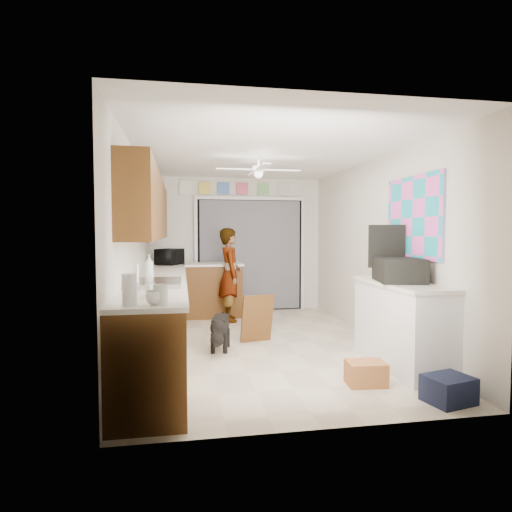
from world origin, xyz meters
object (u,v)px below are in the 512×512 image
suitcase (399,270)px  man (230,275)px  navy_crate (448,389)px  paper_towel_roll (130,290)px  cardboard_box (366,373)px  microwave (170,257)px  soap_bottle (149,266)px  dog (220,331)px  cup (155,298)px

suitcase → man: 3.15m
suitcase → navy_crate: bearing=-80.7°
paper_towel_roll → cardboard_box: (2.14, 0.58, -0.95)m
suitcase → cardboard_box: 1.23m
microwave → soap_bottle: bearing=-159.7°
microwave → paper_towel_roll: microwave is taller
paper_towel_roll → suitcase: (2.73, 1.08, 0.01)m
paper_towel_roll → navy_crate: paper_towel_roll is taller
suitcase → cardboard_box: (-0.59, -0.50, -0.96)m
dog → suitcase: bearing=-15.5°
soap_bottle → cup: (0.18, -1.85, -0.09)m
microwave → cardboard_box: (1.95, -3.45, -0.96)m
microwave → suitcase: size_ratio=0.79×
cup → paper_towel_roll: bearing=180.0°
cardboard_box → dog: 1.96m
suitcase → man: man is taller
soap_bottle → navy_crate: size_ratio=0.76×
suitcase → man: size_ratio=0.39×
microwave → cup: (-0.00, -4.03, -0.08)m
paper_towel_roll → navy_crate: bearing=1.1°
paper_towel_roll → cardboard_box: size_ratio=0.66×
soap_bottle → suitcase: size_ratio=0.48×
navy_crate → man: size_ratio=0.24×
cardboard_box → navy_crate: bearing=-45.4°
microwave → navy_crate: microwave is taller
soap_bottle → cup: size_ratio=2.11×
suitcase → paper_towel_roll: bearing=-145.2°
soap_bottle → cardboard_box: size_ratio=0.80×
soap_bottle → cup: 1.86m
dog → paper_towel_roll: bearing=-100.8°
soap_bottle → suitcase: 2.83m
microwave → soap_bottle: (-0.18, -2.18, 0.01)m
navy_crate → dog: size_ratio=0.63×
microwave → cardboard_box: 4.08m
dog → man: bearing=91.5°
suitcase → dog: bearing=165.8°
paper_towel_roll → suitcase: bearing=21.6°
paper_towel_roll → suitcase: 2.94m
microwave → paper_towel_roll: 4.04m
microwave → cup: 4.03m
microwave → dog: bearing=-136.3°
cup → dog: cup is taller
microwave → cup: microwave is taller
microwave → navy_crate: 4.79m
microwave → paper_towel_roll: (-0.18, -4.03, -0.01)m
soap_bottle → man: 2.29m
dog → microwave: bearing=120.6°
microwave → cardboard_box: bearing=-125.5°
cup → soap_bottle: bearing=95.4°
suitcase → dog: size_ratio=1.00×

